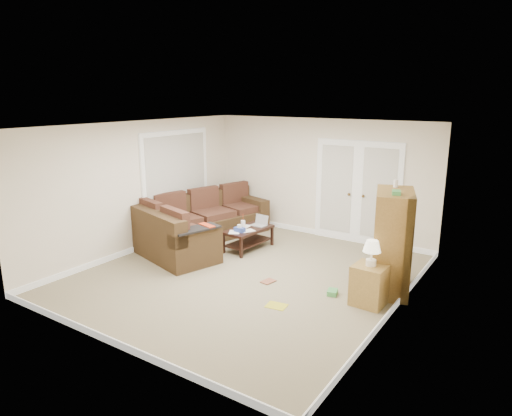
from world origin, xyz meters
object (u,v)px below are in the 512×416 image
Objects in this scene: coffee_table at (249,238)px; tv_armoire at (392,241)px; sectional_sofa at (194,227)px; side_cabinet at (370,282)px.

tv_armoire is (2.92, -0.40, 0.57)m from coffee_table.
sectional_sofa reaches higher than coffee_table.
side_cabinet is at bearing -115.50° from tv_armoire.
tv_armoire reaches higher than sectional_sofa.
side_cabinet reaches higher than sectional_sofa.
coffee_table is 3.03m from side_cabinet.
coffee_table is 0.64× the size of tv_armoire.
side_cabinet is (-0.09, -0.65, -0.45)m from tv_armoire.
side_cabinet is at bearing 6.19° from sectional_sofa.
side_cabinet is (2.84, -1.05, 0.12)m from coffee_table.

